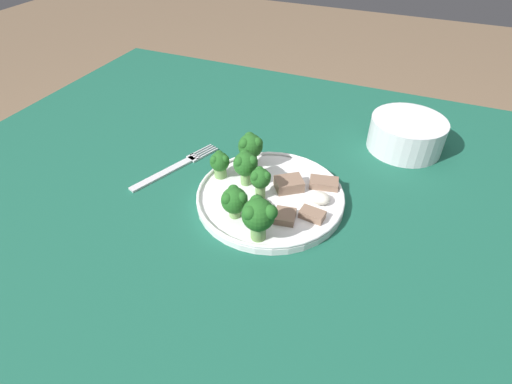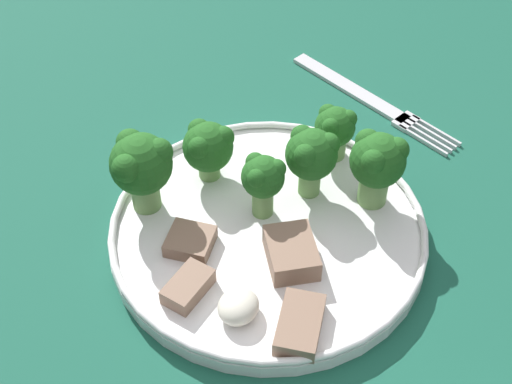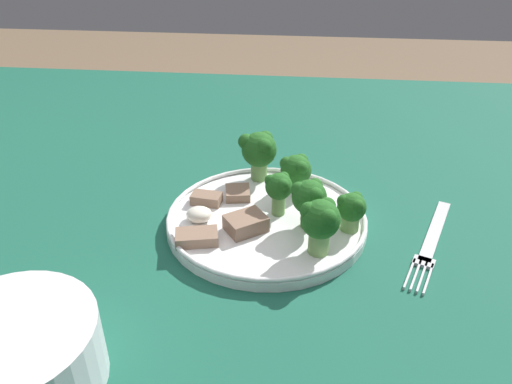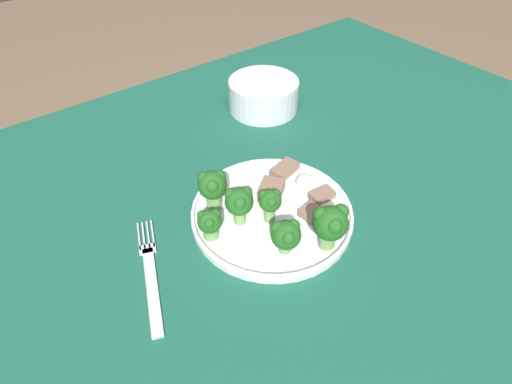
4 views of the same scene
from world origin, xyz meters
The scene contains 14 objects.
table centered at (0.00, 0.00, 0.64)m, with size 1.39×1.13×0.72m.
dinner_plate centered at (-0.04, 0.05, 0.73)m, with size 0.25×0.25×0.02m.
fork centered at (-0.24, 0.06, 0.72)m, with size 0.09×0.19×0.00m.
broccoli_floret_near_rim_left centered at (-0.14, 0.06, 0.76)m, with size 0.04×0.03×0.05m.
broccoli_floret_center_left centered at (-0.09, 0.06, 0.78)m, with size 0.04×0.04×0.06m.
broccoli_floret_back_left centered at (-0.05, 0.03, 0.77)m, with size 0.04×0.03×0.06m.
broccoli_floret_front_left centered at (-0.02, -0.05, 0.78)m, with size 0.05×0.05×0.07m.
broccoli_floret_center_back centered at (-0.10, 0.11, 0.78)m, with size 0.05×0.04×0.07m.
broccoli_floret_mid_cluster centered at (-0.07, -0.02, 0.77)m, with size 0.04×0.04×0.05m.
meat_slice_front_slice centered at (-0.01, 0.08, 0.74)m, with size 0.06×0.06×0.02m.
meat_slice_middle_slice centered at (0.04, 0.02, 0.74)m, with size 0.04×0.03×0.01m.
meat_slice_rear_slice centered at (0.04, 0.11, 0.74)m, with size 0.05×0.04×0.01m.
meat_slice_edge_slice centered at (0.01, 0.00, 0.74)m, with size 0.04×0.04×0.01m.
sauce_dollop centered at (0.05, 0.06, 0.74)m, with size 0.03×0.03×0.02m.
Camera 2 is at (0.30, 0.20, 1.16)m, focal length 50.00 mm.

